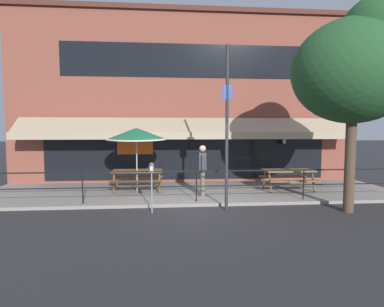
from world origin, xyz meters
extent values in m
plane|color=#2D2D30|center=(0.00, 0.00, 0.00)|extent=(120.00, 120.00, 0.00)
cube|color=gray|center=(0.00, 2.00, 0.05)|extent=(15.00, 4.00, 0.10)
cube|color=brown|center=(0.00, 4.25, 3.64)|extent=(15.00, 0.50, 7.29)
cube|color=black|center=(0.00, 3.99, 5.25)|extent=(10.50, 0.02, 1.40)
cube|color=#522A21|center=(0.00, 4.19, 7.39)|extent=(15.00, 0.62, 0.20)
cube|color=black|center=(0.00, 3.99, 1.35)|extent=(12.00, 0.02, 2.30)
cube|color=orange|center=(-2.25, 3.97, 1.65)|extent=(1.50, 0.02, 0.70)
cube|color=tan|center=(0.00, 3.45, 2.50)|extent=(13.80, 0.92, 0.70)
cube|color=tan|center=(0.00, 2.94, 2.10)|extent=(13.80, 0.08, 0.28)
cube|color=black|center=(4.12, 3.86, 2.03)|extent=(0.04, 0.28, 0.04)
cube|color=black|center=(4.12, 3.72, 1.85)|extent=(0.18, 0.18, 0.28)
cube|color=beige|center=(4.12, 3.72, 1.85)|extent=(0.13, 0.19, 0.20)
cylinder|color=black|center=(-3.45, 0.30, 0.57)|extent=(0.04, 0.04, 0.95)
cylinder|color=black|center=(0.00, 0.30, 0.57)|extent=(0.04, 0.04, 0.95)
cylinder|color=black|center=(3.45, 0.30, 0.57)|extent=(0.04, 0.04, 0.95)
cube|color=black|center=(0.00, 0.30, 1.05)|extent=(13.80, 0.04, 0.04)
cube|color=black|center=(0.00, 0.30, 0.57)|extent=(13.80, 0.03, 0.03)
cube|color=brown|center=(-1.99, 2.10, 0.84)|extent=(1.80, 0.80, 0.05)
cube|color=brown|center=(-1.99, 1.52, 0.54)|extent=(1.80, 0.26, 0.04)
cube|color=brown|center=(-1.99, 2.68, 0.54)|extent=(1.80, 0.26, 0.04)
cylinder|color=brown|center=(-1.19, 1.79, 0.47)|extent=(0.07, 0.30, 0.73)
cylinder|color=brown|center=(-1.19, 2.42, 0.47)|extent=(0.07, 0.30, 0.73)
cylinder|color=brown|center=(-2.79, 1.79, 0.47)|extent=(0.07, 0.30, 0.73)
cylinder|color=brown|center=(-2.79, 2.42, 0.47)|extent=(0.07, 0.30, 0.73)
cube|color=brown|center=(3.55, 1.75, 0.84)|extent=(1.80, 0.80, 0.05)
cube|color=brown|center=(3.55, 1.17, 0.54)|extent=(1.80, 0.26, 0.04)
cube|color=brown|center=(3.55, 2.33, 0.54)|extent=(1.80, 0.26, 0.04)
cylinder|color=brown|center=(4.35, 1.43, 0.47)|extent=(0.07, 0.30, 0.73)
cylinder|color=brown|center=(4.35, 2.07, 0.47)|extent=(0.07, 0.30, 0.73)
cylinder|color=brown|center=(2.75, 1.43, 0.47)|extent=(0.07, 0.30, 0.73)
cylinder|color=brown|center=(2.75, 2.07, 0.47)|extent=(0.07, 0.30, 0.73)
cylinder|color=#B7B2A8|center=(-1.99, 1.94, 1.25)|extent=(0.04, 0.04, 2.30)
cone|color=#1E6B47|center=(-1.99, 1.94, 2.20)|extent=(2.10, 2.11, 0.48)
cylinder|color=white|center=(-1.99, 1.94, 2.01)|extent=(2.14, 2.14, 0.12)
sphere|color=#B7B2A8|center=(-1.99, 1.94, 2.44)|extent=(0.07, 0.07, 0.07)
cylinder|color=#665B4C|center=(0.29, 1.17, 0.53)|extent=(0.15, 0.15, 0.86)
cylinder|color=#665B4C|center=(0.28, 0.97, 0.53)|extent=(0.15, 0.15, 0.86)
cube|color=#38383D|center=(0.28, 1.07, 1.26)|extent=(0.27, 0.42, 0.60)
cylinder|color=#38383D|center=(0.31, 1.33, 1.23)|extent=(0.10, 0.10, 0.54)
cylinder|color=#38383D|center=(0.26, 0.82, 1.23)|extent=(0.10, 0.10, 0.54)
sphere|color=tan|center=(0.28, 1.07, 1.70)|extent=(0.22, 0.22, 0.22)
cylinder|color=gray|center=(-1.34, -0.53, 0.57)|extent=(0.04, 0.04, 1.15)
cylinder|color=#4C4C51|center=(-1.34, -0.53, 1.25)|extent=(0.15, 0.15, 0.20)
sphere|color=#4C4C51|center=(-1.34, -0.53, 1.35)|extent=(0.14, 0.14, 0.14)
cube|color=silver|center=(-1.34, -0.62, 1.26)|extent=(0.08, 0.01, 0.13)
cylinder|color=#2D2D33|center=(0.79, -0.45, 2.34)|extent=(0.09, 0.09, 4.69)
cube|color=blue|center=(0.79, -0.47, 3.37)|extent=(0.28, 0.02, 0.40)
cylinder|color=brown|center=(4.21, -0.90, 1.42)|extent=(0.28, 0.28, 2.83)
ellipsoid|color=#235128|center=(4.21, -0.90, 3.92)|extent=(3.35, 3.02, 2.85)
ellipsoid|color=#235128|center=(4.71, -1.24, 4.93)|extent=(2.01, 1.84, 1.84)
camera|label=1|loc=(-0.90, -8.84, 2.29)|focal=28.00mm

